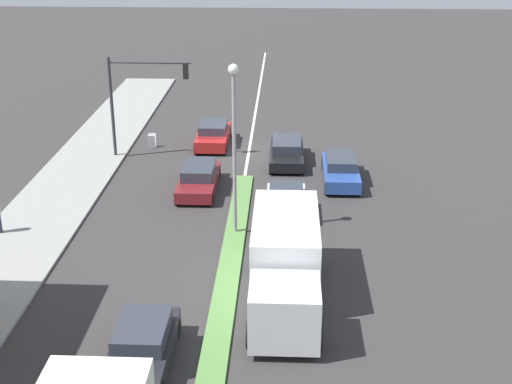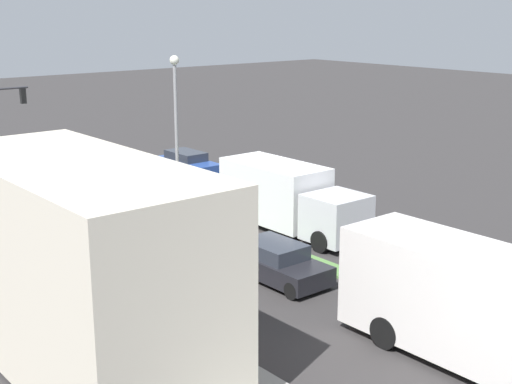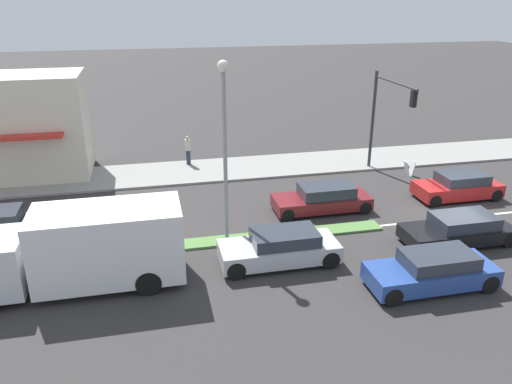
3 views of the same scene
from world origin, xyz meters
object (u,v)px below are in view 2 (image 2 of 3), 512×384
object	(u,v)px
suv_black	(122,162)
coupe_blue	(188,163)
sedan_silver	(196,185)
street_lamp	(176,114)
hatchback_red	(32,164)
sedan_dark	(276,262)
delivery_truck	(288,197)
sedan_maroon	(89,187)

from	to	relation	value
suv_black	coupe_blue	distance (m)	4.03
sedan_silver	coupe_blue	bearing A→B (deg)	-120.24
street_lamp	sedan_silver	world-z (taller)	street_lamp
hatchback_red	sedan_dark	size ratio (longest dim) A/B	1.02
sedan_dark	sedan_silver	bearing A→B (deg)	-111.13
delivery_truck	sedan_silver	bearing A→B (deg)	-90.00
delivery_truck	sedan_silver	distance (m)	7.19
delivery_truck	sedan_dark	bearing A→B (deg)	43.94
street_lamp	delivery_truck	bearing A→B (deg)	112.00
suv_black	street_lamp	bearing A→B (deg)	76.83
sedan_silver	suv_black	bearing A→B (deg)	-90.00
sedan_dark	sedan_maroon	distance (m)	14.69
suv_black	sedan_maroon	size ratio (longest dim) A/B	1.00
street_lamp	suv_black	distance (m)	10.52
sedan_silver	sedan_maroon	bearing A→B (deg)	-36.91
street_lamp	coupe_blue	xyz separation A→B (m)	(-5.00, -6.50, -4.13)
sedan_dark	coupe_blue	bearing A→B (deg)	-113.98
delivery_truck	hatchback_red	bearing A→B (deg)	-76.03
sedan_silver	hatchback_red	bearing A→B (deg)	-67.35
suv_black	sedan_dark	distance (m)	19.59
street_lamp	sedan_dark	distance (m)	10.75
suv_black	coupe_blue	xyz separation A→B (m)	(-2.80, 2.90, 0.04)
sedan_silver	hatchback_red	xyz separation A→B (m)	(4.40, -10.54, -0.02)
sedan_silver	sedan_dark	bearing A→B (deg)	68.87
suv_black	hatchback_red	size ratio (longest dim) A/B	1.09
street_lamp	coupe_blue	size ratio (longest dim) A/B	1.62
suv_black	hatchback_red	bearing A→B (deg)	-32.86
sedan_dark	coupe_blue	distance (m)	17.72
sedan_silver	street_lamp	bearing A→B (deg)	37.70
sedan_dark	coupe_blue	size ratio (longest dim) A/B	0.91
sedan_silver	suv_black	world-z (taller)	sedan_silver
hatchback_red	sedan_dark	world-z (taller)	sedan_dark
sedan_dark	sedan_maroon	xyz separation A→B (m)	(-0.00, -14.69, -0.04)
street_lamp	hatchback_red	size ratio (longest dim) A/B	1.74
sedan_dark	sedan_maroon	bearing A→B (deg)	-90.00
street_lamp	delivery_truck	xyz separation A→B (m)	(-2.20, 5.44, -3.31)
hatchback_red	coupe_blue	world-z (taller)	coupe_blue
suv_black	sedan_dark	xyz separation A→B (m)	(4.40, 19.09, 0.05)
hatchback_red	sedan_dark	xyz separation A→B (m)	(0.00, 21.93, 0.02)
suv_black	coupe_blue	world-z (taller)	coupe_blue
street_lamp	sedan_silver	size ratio (longest dim) A/B	1.62
delivery_truck	sedan_dark	world-z (taller)	delivery_truck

